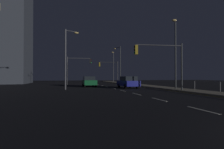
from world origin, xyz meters
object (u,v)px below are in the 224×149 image
traffic_light_far_center (78,65)px  street_lamp_median (175,49)px  car_oncoming (89,81)px  street_lamp_across_street (119,61)px  traffic_light_mid_right (160,56)px  car (128,82)px  traffic_light_far_left (109,67)px  street_lamp_corner (113,64)px  street_lamp_mid_block (68,53)px

traffic_light_far_center → street_lamp_median: 20.04m
car_oncoming → traffic_light_far_center: bearing=97.8°
street_lamp_median → street_lamp_across_street: (-0.55, 21.13, 0.25)m
traffic_light_mid_right → street_lamp_median: (2.99, 1.84, 1.15)m
car_oncoming → street_lamp_median: street_lamp_median is taller
car_oncoming → street_lamp_across_street: 15.27m
car → traffic_light_far_left: bearing=84.8°
street_lamp_corner → street_lamp_mid_block: 26.84m
traffic_light_far_center → street_lamp_median: size_ratio=0.69×
traffic_light_mid_right → car_oncoming: bearing=118.5°
car → street_lamp_across_street: (3.82, 16.89, 4.24)m
traffic_light_far_left → street_lamp_mid_block: street_lamp_mid_block is taller
traffic_light_far_center → street_lamp_median: street_lamp_median is taller
car_oncoming → street_lamp_mid_block: bearing=-120.6°
car_oncoming → traffic_light_far_left: bearing=64.4°
car_oncoming → traffic_light_far_center: traffic_light_far_center is taller
car_oncoming → traffic_light_mid_right: (5.95, -10.94, 2.84)m
car → street_lamp_across_street: size_ratio=0.54×
street_lamp_median → street_lamp_mid_block: (-12.21, 3.58, -0.51)m
traffic_light_far_center → car: bearing=-66.5°
traffic_light_mid_right → street_lamp_corner: 29.60m
traffic_light_far_center → traffic_light_mid_right: traffic_light_far_center is taller
car → traffic_light_far_center: bearing=113.5°
street_lamp_corner → street_lamp_mid_block: street_lamp_corner is taller
street_lamp_across_street → traffic_light_far_center: bearing=-158.1°
car_oncoming → traffic_light_far_center: 8.80m
car_oncoming → street_lamp_corner: bearing=64.9°
traffic_light_far_left → street_lamp_mid_block: (-9.43, -18.39, 0.64)m
car_oncoming → traffic_light_far_center: (-1.12, 8.20, 3.00)m
traffic_light_far_center → street_lamp_mid_block: size_ratio=0.75×
car → street_lamp_mid_block: (-7.84, -0.67, 3.48)m
car_oncoming → traffic_light_far_left: size_ratio=0.89×
traffic_light_far_center → street_lamp_mid_block: (-2.15, -13.73, 0.48)m
car → street_lamp_median: (4.37, -4.24, 3.99)m
traffic_light_far_center → traffic_light_far_left: bearing=32.6°
traffic_light_far_center → street_lamp_across_street: (9.51, 3.83, 1.24)m
street_lamp_corner → street_lamp_mid_block: size_ratio=1.09×
car → car_oncoming: bearing=133.2°
traffic_light_far_center → street_lamp_across_street: 10.33m
car_oncoming → street_lamp_across_street: street_lamp_across_street is taller
street_lamp_corner → traffic_light_mid_right: bearing=-95.3°
traffic_light_far_left → street_lamp_median: bearing=-82.8°
street_lamp_across_street → street_lamp_corner: 6.49m
traffic_light_far_center → street_lamp_across_street: street_lamp_across_street is taller
street_lamp_across_street → street_lamp_corner: size_ratio=1.05×
car → traffic_light_far_left: 18.02m
car_oncoming → street_lamp_median: (8.94, -9.10, 3.99)m
car → street_lamp_mid_block: street_lamp_mid_block is taller
traffic_light_mid_right → traffic_light_far_left: bearing=89.5°
car → street_lamp_median: size_ratio=0.57×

